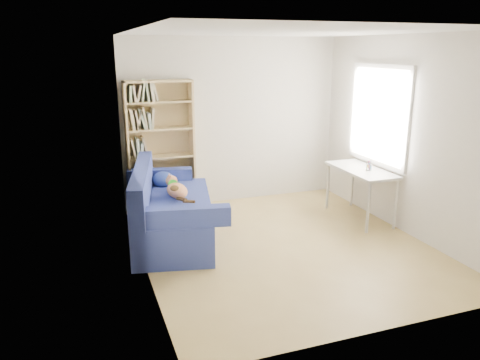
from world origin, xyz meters
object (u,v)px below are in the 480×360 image
Objects in this scene: bookshelf at (161,153)px; desk at (361,174)px; sofa at (169,211)px; pen_cup at (369,166)px.

bookshelf reaches higher than desk.
sofa is 1.22m from bookshelf.
pen_cup is at bearing -63.81° from desk.
pen_cup is (2.82, -0.30, 0.44)m from sofa.
bookshelf reaches higher than sofa.
bookshelf reaches higher than pen_cup.
bookshelf is 13.30× the size of pen_cup.
pen_cup is (0.05, -0.10, 0.13)m from desk.
desk is 0.17m from pen_cup.
sofa is 1.10× the size of bookshelf.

